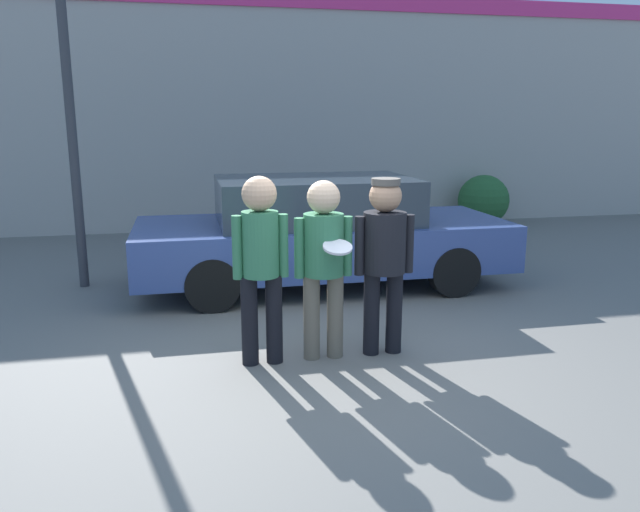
{
  "coord_description": "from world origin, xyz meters",
  "views": [
    {
      "loc": [
        -1.16,
        -5.14,
        2.18
      ],
      "look_at": [
        0.02,
        0.31,
        0.93
      ],
      "focal_mm": 35.0,
      "sensor_mm": 36.0,
      "label": 1
    }
  ],
  "objects_px": {
    "parked_car_near": "(320,232)",
    "street_lamp": "(80,36)",
    "shrub": "(483,200)",
    "person_middle_with_frisbee": "(324,255)",
    "person_right": "(384,250)",
    "person_left": "(261,255)"
  },
  "relations": [
    {
      "from": "parked_car_near",
      "to": "street_lamp",
      "type": "bearing_deg",
      "value": 168.34
    },
    {
      "from": "street_lamp",
      "to": "shrub",
      "type": "distance_m",
      "value": 8.22
    },
    {
      "from": "person_middle_with_frisbee",
      "to": "person_right",
      "type": "distance_m",
      "value": 0.57
    },
    {
      "from": "parked_car_near",
      "to": "person_middle_with_frisbee",
      "type": "bearing_deg",
      "value": -101.66
    },
    {
      "from": "person_right",
      "to": "person_middle_with_frisbee",
      "type": "bearing_deg",
      "value": 179.64
    },
    {
      "from": "parked_car_near",
      "to": "shrub",
      "type": "bearing_deg",
      "value": 42.13
    },
    {
      "from": "person_left",
      "to": "person_right",
      "type": "relative_size",
      "value": 1.03
    },
    {
      "from": "person_right",
      "to": "street_lamp",
      "type": "distance_m",
      "value": 4.75
    },
    {
      "from": "person_middle_with_frisbee",
      "to": "parked_car_near",
      "type": "bearing_deg",
      "value": 78.34
    },
    {
      "from": "person_left",
      "to": "person_middle_with_frisbee",
      "type": "height_order",
      "value": "person_left"
    },
    {
      "from": "street_lamp",
      "to": "shrub",
      "type": "xyz_separation_m",
      "value": [
        7.09,
        3.24,
        -2.61
      ]
    },
    {
      "from": "person_left",
      "to": "parked_car_near",
      "type": "height_order",
      "value": "person_left"
    },
    {
      "from": "person_middle_with_frisbee",
      "to": "person_right",
      "type": "bearing_deg",
      "value": -0.36
    },
    {
      "from": "person_right",
      "to": "parked_car_near",
      "type": "distance_m",
      "value": 2.51
    },
    {
      "from": "person_left",
      "to": "person_middle_with_frisbee",
      "type": "xyz_separation_m",
      "value": [
        0.57,
        0.01,
        -0.02
      ]
    },
    {
      "from": "person_left",
      "to": "person_middle_with_frisbee",
      "type": "bearing_deg",
      "value": 1.51
    },
    {
      "from": "person_left",
      "to": "street_lamp",
      "type": "bearing_deg",
      "value": 119.87
    },
    {
      "from": "person_left",
      "to": "parked_car_near",
      "type": "relative_size",
      "value": 0.36
    },
    {
      "from": "person_left",
      "to": "person_right",
      "type": "xyz_separation_m",
      "value": [
        1.13,
        0.01,
        -0.0
      ]
    },
    {
      "from": "person_left",
      "to": "shrub",
      "type": "bearing_deg",
      "value": 50.02
    },
    {
      "from": "person_left",
      "to": "shrub",
      "type": "height_order",
      "value": "person_left"
    },
    {
      "from": "person_right",
      "to": "shrub",
      "type": "bearing_deg",
      "value": 56.54
    }
  ]
}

